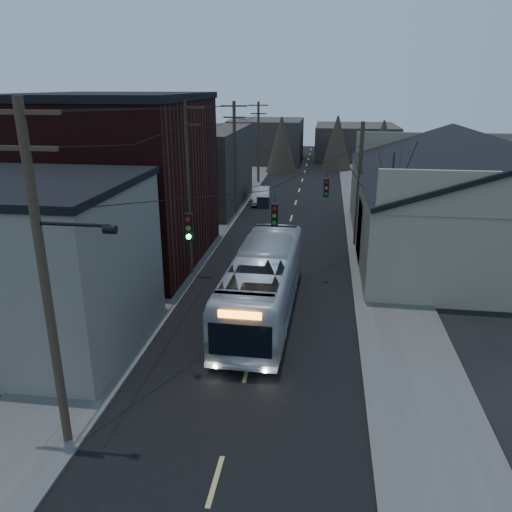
# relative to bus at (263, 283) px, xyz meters

# --- Properties ---
(road_surface) EXTENTS (9.00, 110.00, 0.02)m
(road_surface) POSITION_rel_bus_xyz_m (0.03, 16.92, -1.66)
(road_surface) COLOR black
(road_surface) RESTS_ON ground
(sidewalk_left) EXTENTS (4.00, 110.00, 0.12)m
(sidewalk_left) POSITION_rel_bus_xyz_m (-6.47, 16.92, -1.61)
(sidewalk_left) COLOR #474744
(sidewalk_left) RESTS_ON ground
(sidewalk_right) EXTENTS (4.00, 110.00, 0.12)m
(sidewalk_right) POSITION_rel_bus_xyz_m (6.53, 16.92, -1.61)
(sidewalk_right) COLOR #474744
(sidewalk_right) RESTS_ON ground
(building_clapboard) EXTENTS (8.00, 8.00, 7.00)m
(building_clapboard) POSITION_rel_bus_xyz_m (-8.97, -4.08, 1.83)
(building_clapboard) COLOR #6F675C
(building_clapboard) RESTS_ON ground
(building_brick) EXTENTS (10.00, 12.00, 10.00)m
(building_brick) POSITION_rel_bus_xyz_m (-9.97, 6.92, 3.33)
(building_brick) COLOR black
(building_brick) RESTS_ON ground
(building_left_far) EXTENTS (9.00, 14.00, 7.00)m
(building_left_far) POSITION_rel_bus_xyz_m (-9.47, 22.92, 1.83)
(building_left_far) COLOR #2E2825
(building_left_far) RESTS_ON ground
(warehouse) EXTENTS (16.16, 20.60, 7.73)m
(warehouse) POSITION_rel_bus_xyz_m (13.03, 11.92, 1.03)
(warehouse) COLOR gray
(warehouse) RESTS_ON ground
(building_far_left) EXTENTS (10.00, 12.00, 6.00)m
(building_far_left) POSITION_rel_bus_xyz_m (-5.97, 51.92, 1.33)
(building_far_left) COLOR #2E2825
(building_far_left) RESTS_ON ground
(building_far_right) EXTENTS (12.00, 14.00, 5.00)m
(building_far_right) POSITION_rel_bus_xyz_m (7.03, 56.92, 0.83)
(building_far_right) COLOR #2E2825
(building_far_right) RESTS_ON ground
(bare_tree) EXTENTS (0.40, 0.40, 7.20)m
(bare_tree) POSITION_rel_bus_xyz_m (6.53, 6.92, 1.93)
(bare_tree) COLOR black
(bare_tree) RESTS_ON ground
(utility_lines) EXTENTS (11.24, 45.28, 10.50)m
(utility_lines) POSITION_rel_bus_xyz_m (-3.09, 11.06, 3.29)
(utility_lines) COLOR #382B1E
(utility_lines) RESTS_ON ground
(bus) EXTENTS (3.05, 12.04, 3.34)m
(bus) POSITION_rel_bus_xyz_m (0.00, 0.00, 0.00)
(bus) COLOR silver
(bus) RESTS_ON ground
(parked_car) EXTENTS (2.01, 4.73, 1.52)m
(parked_car) POSITION_rel_bus_xyz_m (-3.28, 24.31, -0.91)
(parked_car) COLOR #9DA1A5
(parked_car) RESTS_ON ground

